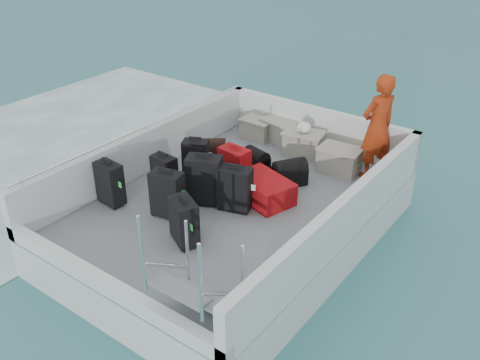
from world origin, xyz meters
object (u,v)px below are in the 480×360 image
object	(u,v)px
suitcase_1	(164,174)
crate_2	(303,144)
suitcase_5	(234,168)
suitcase_6	(184,222)
crate_1	(280,131)
crate_3	(339,161)
suitcase_2	(196,158)
passenger	(377,127)
crate_0	(257,129)
suitcase_4	(204,180)
suitcase_8	(263,189)
suitcase_3	(168,195)
suitcase_7	(235,189)
suitcase_0	(110,184)

from	to	relation	value
suitcase_1	crate_2	xyz separation A→B (m)	(1.02, 2.31, -0.10)
crate_2	suitcase_5	bearing A→B (deg)	-99.84
suitcase_6	crate_1	bearing A→B (deg)	129.67
crate_3	suitcase_2	bearing A→B (deg)	-141.01
passenger	crate_0	bearing A→B (deg)	-67.71
suitcase_5	suitcase_6	xyz separation A→B (m)	(0.37, -1.55, -0.01)
suitcase_4	crate_0	bearing A→B (deg)	80.91
crate_0	suitcase_8	bearing A→B (deg)	-52.74
suitcase_4	passenger	distance (m)	2.76
suitcase_1	passenger	xyz separation A→B (m)	(2.29, 2.31, 0.55)
crate_0	suitcase_5	bearing A→B (deg)	-65.91
suitcase_2	crate_3	distance (m)	2.29
suitcase_3	crate_2	bearing A→B (deg)	67.40
suitcase_2	crate_2	world-z (taller)	suitcase_2
suitcase_7	suitcase_8	distance (m)	0.51
suitcase_2	suitcase_6	world-z (taller)	suitcase_6
suitcase_1	suitcase_2	world-z (taller)	same
suitcase_3	crate_3	world-z (taller)	suitcase_3
suitcase_4	suitcase_8	distance (m)	0.88
suitcase_5	crate_1	distance (m)	1.85
suitcase_0	crate_2	world-z (taller)	suitcase_0
crate_2	suitcase_1	bearing A→B (deg)	-113.72
suitcase_8	suitcase_6	bearing A→B (deg)	-170.98
suitcase_0	suitcase_4	size ratio (longest dim) A/B	0.88
suitcase_3	suitcase_7	world-z (taller)	suitcase_3
crate_1	suitcase_4	bearing A→B (deg)	-83.08
crate_2	passenger	xyz separation A→B (m)	(1.27, -0.01, 0.64)
suitcase_8	crate_1	distance (m)	2.10
suitcase_3	suitcase_4	distance (m)	0.60
suitcase_1	suitcase_3	world-z (taller)	suitcase_3
suitcase_0	passenger	bearing A→B (deg)	54.18
suitcase_2	crate_1	distance (m)	1.91
crate_0	passenger	xyz separation A→B (m)	(2.30, -0.12, 0.67)
suitcase_3	crate_1	world-z (taller)	suitcase_3
suitcase_2	passenger	xyz separation A→B (m)	(2.27, 1.62, 0.55)
suitcase_3	suitcase_8	size ratio (longest dim) A/B	0.78
suitcase_0	suitcase_5	distance (m)	1.84
suitcase_4	suitcase_5	bearing A→B (deg)	59.21
suitcase_3	passenger	distance (m)	3.34
suitcase_0	crate_2	size ratio (longest dim) A/B	1.00
suitcase_0	suitcase_3	xyz separation A→B (m)	(0.89, 0.25, 0.02)
suitcase_2	suitcase_8	bearing A→B (deg)	-28.05
suitcase_4	crate_0	size ratio (longest dim) A/B	1.32
suitcase_1	suitcase_2	bearing A→B (deg)	92.61
suitcase_4	suitcase_5	size ratio (longest dim) A/B	1.15
suitcase_5	suitcase_8	distance (m)	0.60
suitcase_1	suitcase_7	bearing A→B (deg)	15.03
suitcase_8	crate_2	distance (m)	1.66
suitcase_0	suitcase_3	distance (m)	0.93
suitcase_6	crate_2	size ratio (longest dim) A/B	0.96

